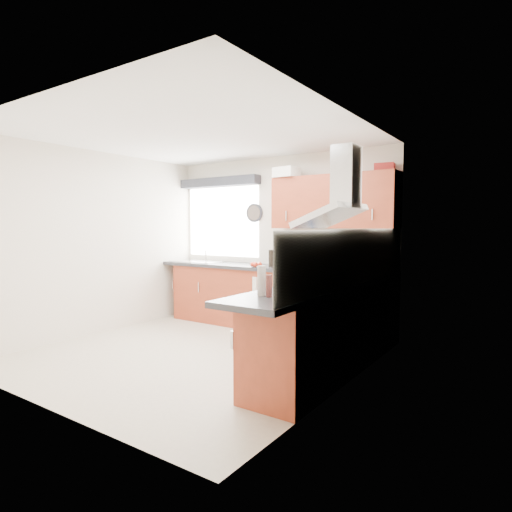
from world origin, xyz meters
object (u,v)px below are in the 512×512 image
Objects in this scene: oven at (327,330)px; extractor_hood at (338,196)px; washing_machine at (259,301)px; upper_cabinets at (333,202)px.

extractor_hood reaches higher than oven.
oven is at bearing 180.00° from extractor_hood.
extractor_hood is (0.10, -0.00, 1.34)m from oven.
extractor_hood is 1.00× the size of washing_machine.
washing_machine is (-1.10, -0.10, -1.41)m from upper_cabinets.
upper_cabinets reaches higher than washing_machine.
oven is 1.09× the size of extractor_hood.
washing_machine is at bearing 145.12° from extractor_hood.
upper_cabinets is at bearing 116.13° from extractor_hood.
extractor_hood is at bearing -15.97° from washing_machine.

